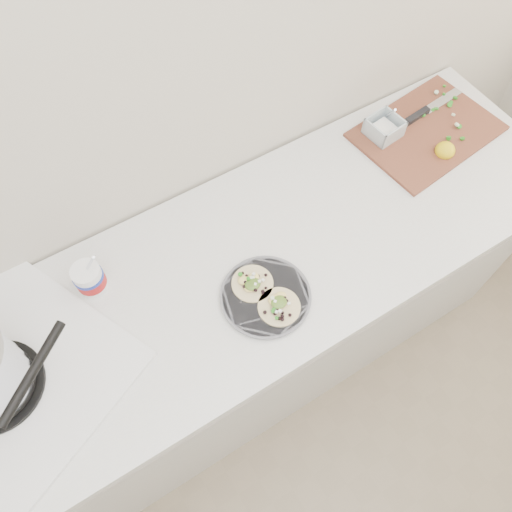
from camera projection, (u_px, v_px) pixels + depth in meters
counter at (217, 336)px, 1.82m from camera, size 2.44×0.66×0.90m
taco_plate at (266, 295)px, 1.39m from camera, size 0.26×0.26×0.04m
tub at (90, 276)px, 1.37m from camera, size 0.08×0.08×0.19m
cutboard at (423, 128)px, 1.70m from camera, size 0.51×0.38×0.07m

